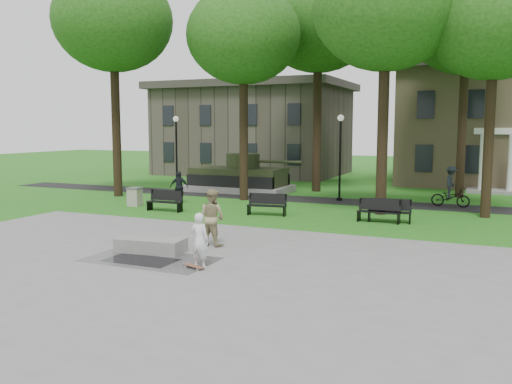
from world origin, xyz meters
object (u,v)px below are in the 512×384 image
(skateboarder, at_px, (200,240))
(cyclist, at_px, (451,190))
(friend_watching, at_px, (212,217))
(park_bench_0, at_px, (166,200))
(trash_bin, at_px, (135,197))
(concrete_block, at_px, (151,245))

(skateboarder, distance_m, cyclist, 16.73)
(friend_watching, bearing_deg, park_bench_0, -33.04)
(trash_bin, bearing_deg, concrete_block, -50.99)
(skateboarder, relative_size, cyclist, 0.77)
(friend_watching, relative_size, park_bench_0, 1.08)
(skateboarder, bearing_deg, park_bench_0, -49.22)
(concrete_block, xyz_separation_m, trash_bin, (-6.82, 8.42, 0.24))
(skateboarder, height_order, park_bench_0, skateboarder)
(skateboarder, bearing_deg, friend_watching, -66.00)
(friend_watching, bearing_deg, cyclist, -104.92)
(friend_watching, xyz_separation_m, cyclist, (6.79, 12.95, -0.13))
(concrete_block, height_order, friend_watching, friend_watching)
(concrete_block, height_order, cyclist, cyclist)
(park_bench_0, relative_size, trash_bin, 1.88)
(cyclist, relative_size, trash_bin, 2.19)
(concrete_block, xyz_separation_m, park_bench_0, (-4.42, 7.62, 0.28))
(cyclist, height_order, park_bench_0, cyclist)
(friend_watching, height_order, park_bench_0, friend_watching)
(concrete_block, bearing_deg, park_bench_0, 120.10)
(park_bench_0, bearing_deg, skateboarder, -52.60)
(skateboarder, relative_size, friend_watching, 0.83)
(concrete_block, relative_size, cyclist, 1.05)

